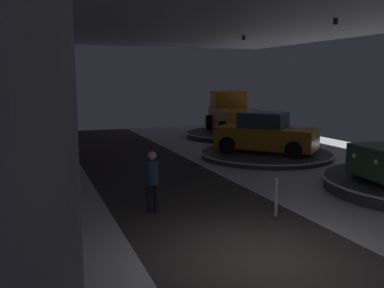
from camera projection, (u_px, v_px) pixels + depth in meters
ground at (268, 264)px, 7.94m from camera, size 24.00×44.00×0.06m
display_platform_far_right at (266, 154)px, 18.59m from camera, size 5.72×5.72×0.23m
display_car_far_right at (266, 134)px, 18.47m from camera, size 4.15×4.32×1.71m
display_platform_deep_right at (235, 134)px, 24.71m from camera, size 5.68×5.68×0.32m
pickup_truck_deep_right at (234, 115)px, 24.85m from camera, size 3.52×5.62×2.30m
visitor_walking_near at (152, 178)px, 10.75m from camera, size 0.32×0.32×1.59m
stanchion_b at (276, 203)px, 10.47m from camera, size 0.28×0.28×1.01m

